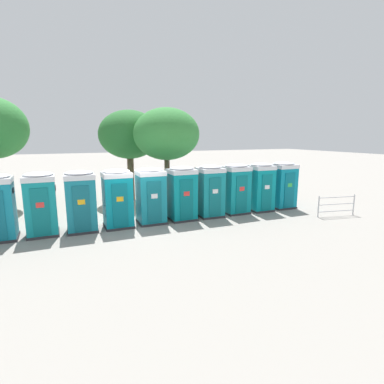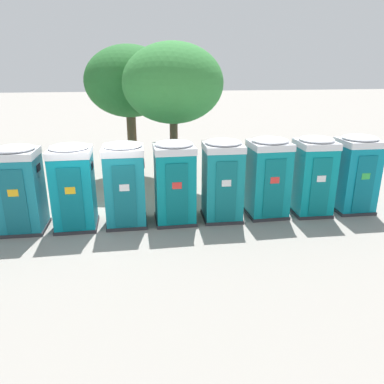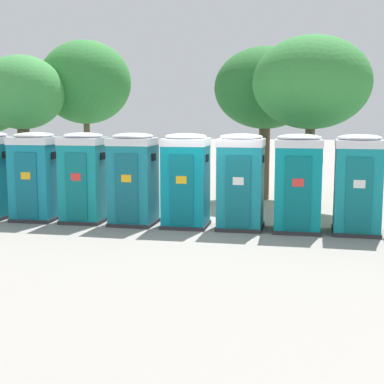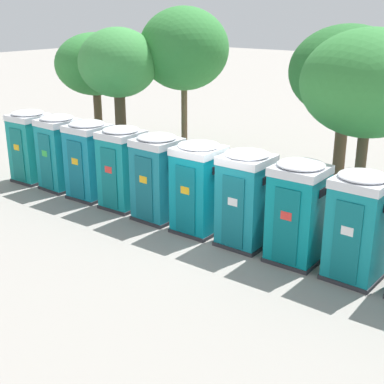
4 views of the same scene
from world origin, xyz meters
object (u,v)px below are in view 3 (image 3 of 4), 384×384
at_px(street_tree_0, 86,83).
at_px(street_tree_1, 312,83).
at_px(portapotty_7, 298,183).
at_px(street_tree_2, 22,94).
at_px(portapotty_5, 186,180).
at_px(street_tree_4, 265,89).
at_px(portapotty_3, 84,177).
at_px(portapotty_4, 133,179).
at_px(portapotty_6, 241,181).
at_px(portapotty_2, 36,176).
at_px(portapotty_8, 358,184).

relative_size(street_tree_0, street_tree_1, 1.10).
bearing_deg(portapotty_7, street_tree_2, 157.91).
relative_size(portapotty_5, street_tree_4, 0.47).
bearing_deg(portapotty_5, portapotty_3, 178.47).
relative_size(portapotty_7, street_tree_1, 0.47).
bearing_deg(street_tree_0, street_tree_1, -19.61).
xyz_separation_m(portapotty_4, portapotty_6, (2.97, 0.02, 0.00)).
xyz_separation_m(portapotty_3, portapotty_7, (5.95, -0.07, -0.00)).
bearing_deg(street_tree_2, portapotty_6, -25.35).
bearing_deg(portapotty_6, street_tree_4, 87.81).
xyz_separation_m(portapotty_2, portapotty_8, (8.92, -0.03, 0.00)).
bearing_deg(portapotty_4, portapotty_8, 0.17).
relative_size(portapotty_3, portapotty_5, 1.00).
bearing_deg(street_tree_0, street_tree_2, -126.95).
height_order(portapotty_2, street_tree_4, street_tree_4).
bearing_deg(portapotty_7, portapotty_2, 179.62).
relative_size(portapotty_2, portapotty_3, 1.00).
height_order(portapotty_7, street_tree_4, street_tree_4).
xyz_separation_m(portapotty_6, street_tree_0, (-6.93, 6.15, 3.04)).
height_order(portapotty_8, street_tree_2, street_tree_2).
bearing_deg(portapotty_8, portapotty_6, 179.88).
distance_m(street_tree_1, street_tree_2, 10.35).
height_order(portapotty_4, portapotty_7, same).
bearing_deg(portapotty_5, portapotty_4, 179.55).
relative_size(portapotty_3, portapotty_4, 1.00).
bearing_deg(street_tree_2, portapotty_8, -19.38).
bearing_deg(portapotty_8, street_tree_2, 160.62).
relative_size(portapotty_7, street_tree_0, 0.43).
bearing_deg(portapotty_8, street_tree_1, 111.25).
bearing_deg(portapotty_7, portapotty_6, 179.10).
distance_m(portapotty_2, portapotty_5, 4.46).
bearing_deg(street_tree_0, portapotty_2, -80.90).
bearing_deg(street_tree_1, street_tree_2, 174.53).
relative_size(portapotty_4, portapotty_8, 1.00).
relative_size(portapotty_8, street_tree_1, 0.47).
bearing_deg(portapotty_3, portapotty_4, -2.60).
xyz_separation_m(portapotty_7, street_tree_0, (-8.41, 6.18, 3.04)).
bearing_deg(portapotty_4, street_tree_0, 122.62).
bearing_deg(portapotty_2, portapotty_5, -0.80).
distance_m(portapotty_2, street_tree_0, 6.91).
bearing_deg(portapotty_6, portapotty_8, -0.12).
height_order(portapotty_2, portapotty_5, same).
xyz_separation_m(portapotty_8, street_tree_2, (-11.49, 4.04, 2.53)).
bearing_deg(street_tree_1, street_tree_0, 160.39).
xyz_separation_m(portapotty_7, street_tree_4, (-1.28, 5.42, 2.68)).
distance_m(portapotty_7, street_tree_2, 11.09).
bearing_deg(portapotty_4, portapotty_5, -0.45).
relative_size(portapotty_3, street_tree_4, 0.47).
height_order(portapotty_5, portapotty_6, same).
distance_m(portapotty_4, portapotty_8, 5.95).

